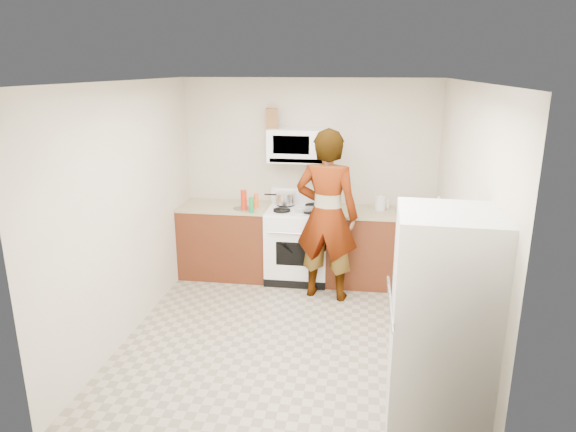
% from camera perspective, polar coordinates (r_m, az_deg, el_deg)
% --- Properties ---
extents(floor, '(3.60, 3.60, 0.00)m').
position_cam_1_polar(floor, '(5.35, 0.06, -13.14)').
color(floor, gray).
rests_on(floor, ground).
extents(back_wall, '(3.20, 0.02, 2.50)m').
position_cam_1_polar(back_wall, '(6.58, 2.34, 4.18)').
color(back_wall, beige).
rests_on(back_wall, floor).
extents(right_wall, '(0.02, 3.60, 2.50)m').
position_cam_1_polar(right_wall, '(4.90, 18.81, -0.94)').
color(right_wall, beige).
rests_on(right_wall, floor).
extents(cabinet_left, '(1.12, 0.62, 0.90)m').
position_cam_1_polar(cabinet_left, '(6.70, -6.91, -2.81)').
color(cabinet_left, '#5B2815').
rests_on(cabinet_left, floor).
extents(counter_left, '(1.14, 0.64, 0.03)m').
position_cam_1_polar(counter_left, '(6.56, -7.05, 1.05)').
color(counter_left, tan).
rests_on(counter_left, cabinet_left).
extents(cabinet_right, '(0.80, 0.62, 0.90)m').
position_cam_1_polar(cabinet_right, '(6.47, 7.97, -3.53)').
color(cabinet_right, '#5B2815').
rests_on(cabinet_right, floor).
extents(counter_right, '(0.82, 0.64, 0.03)m').
position_cam_1_polar(counter_right, '(6.33, 8.14, 0.45)').
color(counter_right, tan).
rests_on(counter_right, cabinet_right).
extents(gas_range, '(0.76, 0.65, 1.13)m').
position_cam_1_polar(gas_range, '(6.50, 1.09, -2.96)').
color(gas_range, white).
rests_on(gas_range, floor).
extents(microwave, '(0.76, 0.38, 0.40)m').
position_cam_1_polar(microwave, '(6.34, 1.30, 7.86)').
color(microwave, white).
rests_on(microwave, back_wall).
extents(person, '(0.79, 0.59, 1.99)m').
position_cam_1_polar(person, '(5.86, 4.33, 0.04)').
color(person, tan).
rests_on(person, floor).
extents(fridge, '(0.73, 0.73, 1.70)m').
position_cam_1_polar(fridge, '(3.87, 16.75, -11.76)').
color(fridge, silver).
rests_on(fridge, floor).
extents(kettle, '(0.16, 0.16, 0.16)m').
position_cam_1_polar(kettle, '(6.38, 10.23, 1.38)').
color(kettle, silver).
rests_on(kettle, counter_right).
extents(jug, '(0.17, 0.17, 0.24)m').
position_cam_1_polar(jug, '(6.37, -1.81, 10.80)').
color(jug, brown).
rests_on(jug, microwave).
extents(saucepan, '(0.31, 0.31, 0.13)m').
position_cam_1_polar(saucepan, '(6.49, -0.30, 1.96)').
color(saucepan, silver).
rests_on(saucepan, gas_range).
extents(tray, '(0.26, 0.18, 0.05)m').
position_cam_1_polar(tray, '(6.23, 1.80, 0.70)').
color(tray, silver).
rests_on(tray, gas_range).
extents(bottle_spray, '(0.09, 0.09, 0.25)m').
position_cam_1_polar(bottle_spray, '(6.26, -4.94, 1.74)').
color(bottle_spray, red).
rests_on(bottle_spray, counter_left).
extents(bottle_hot_sauce, '(0.07, 0.07, 0.18)m').
position_cam_1_polar(bottle_hot_sauce, '(6.38, -3.56, 1.70)').
color(bottle_hot_sauce, '#F4591B').
rests_on(bottle_hot_sauce, counter_left).
extents(bottle_green_cap, '(0.07, 0.07, 0.19)m').
position_cam_1_polar(bottle_green_cap, '(6.16, -4.09, 1.21)').
color(bottle_green_cap, '#177F34').
rests_on(bottle_green_cap, counter_left).
extents(pot_lid, '(0.32, 0.32, 0.01)m').
position_cam_1_polar(pot_lid, '(6.38, -4.99, 0.88)').
color(pot_lid, silver).
rests_on(pot_lid, counter_left).
extents(broom, '(0.18, 0.26, 1.32)m').
position_cam_1_polar(broom, '(5.84, 16.46, -3.99)').
color(broom, silver).
rests_on(broom, floor).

